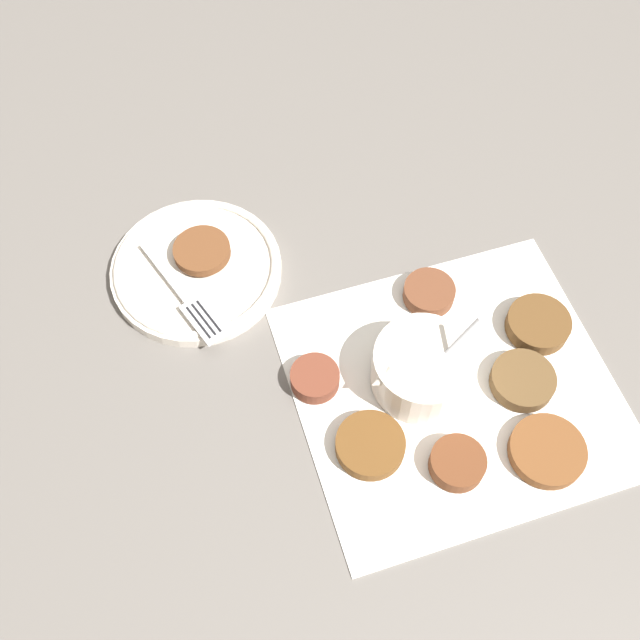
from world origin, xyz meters
The scene contains 13 objects.
ground_plane centered at (0.00, 0.00, 0.00)m, with size 4.00×4.00×0.00m, color #605B56.
napkin centered at (-0.01, 0.02, 0.00)m, with size 0.41×0.39×0.00m.
sauce_bowl centered at (0.02, -0.01, 0.03)m, with size 0.12×0.11×0.11m.
fritter_0 centered at (-0.08, 0.05, 0.01)m, with size 0.07×0.07×0.02m.
fritter_1 centered at (-0.06, 0.13, 0.01)m, with size 0.08×0.08×0.02m.
fritter_2 centered at (0.04, 0.10, 0.01)m, with size 0.06×0.06×0.02m.
fritter_3 centered at (-0.14, 0.00, 0.01)m, with size 0.07×0.07×0.02m.
fritter_4 centered at (0.13, -0.06, 0.01)m, with size 0.06×0.06×0.02m.
fritter_5 centered at (-0.05, -0.10, 0.01)m, with size 0.06×0.06×0.02m.
fritter_6 centered at (0.11, 0.04, 0.01)m, with size 0.08×0.08×0.02m.
serving_plate centered at (0.19, -0.26, 0.01)m, with size 0.21×0.21×0.02m.
fritter_on_plate centered at (0.17, -0.27, 0.03)m, with size 0.07×0.07×0.01m.
fork centered at (0.21, -0.21, 0.02)m, with size 0.05×0.17×0.00m.
Camera 1 is at (0.29, 0.27, 0.78)m, focal length 42.00 mm.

